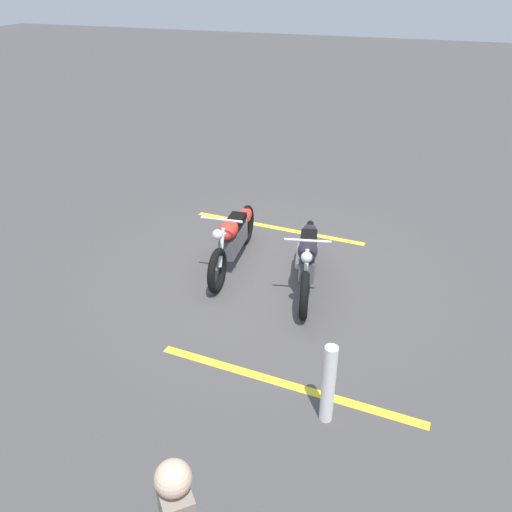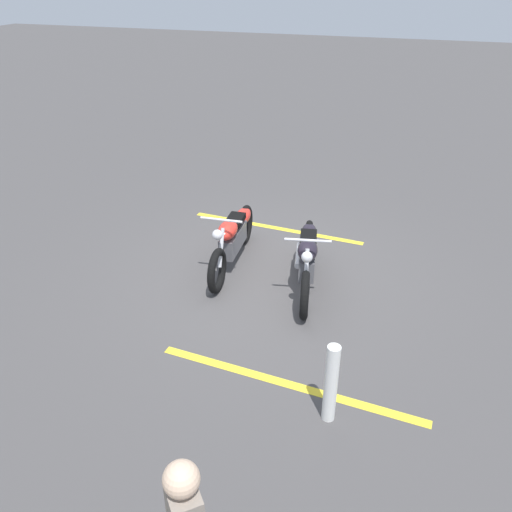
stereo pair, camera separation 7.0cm
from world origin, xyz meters
name	(u,v)px [view 2 (the right image)]	position (x,y,z in m)	size (l,w,h in m)	color
ground_plane	(267,275)	(0.00, 0.00, 0.00)	(60.00, 60.00, 0.00)	#474444
motorcycle_bright_foreground	(233,237)	(-0.21, -0.63, 0.46)	(2.23, 0.62, 1.04)	black
motorcycle_dark_foreground	(307,256)	(0.03, 0.61, 0.46)	(2.21, 0.74, 1.04)	black
bollard_post	(331,384)	(2.55, 1.45, 0.48)	(0.14, 0.14, 0.96)	white
parking_stripe_near	(276,228)	(-1.62, -0.33, 0.00)	(3.20, 0.12, 0.01)	yellow
parking_stripe_mid	(288,384)	(2.20, 0.91, 0.00)	(3.20, 0.12, 0.01)	yellow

